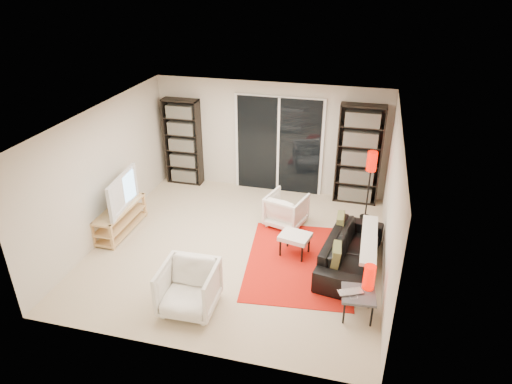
% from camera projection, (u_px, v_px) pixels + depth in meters
% --- Properties ---
extents(floor, '(5.00, 5.00, 0.00)m').
position_uv_depth(floor, '(238.00, 247.00, 8.17)').
color(floor, beige).
rests_on(floor, ground).
extents(wall_back, '(5.00, 0.02, 2.40)m').
position_uv_depth(wall_back, '(270.00, 138.00, 9.79)').
color(wall_back, beige).
rests_on(wall_back, ground).
extents(wall_front, '(5.00, 0.02, 2.40)m').
position_uv_depth(wall_front, '(178.00, 277.00, 5.46)').
color(wall_front, beige).
rests_on(wall_front, ground).
extents(wall_left, '(0.02, 5.00, 2.40)m').
position_uv_depth(wall_left, '(103.00, 172.00, 8.17)').
color(wall_left, beige).
rests_on(wall_left, ground).
extents(wall_right, '(0.02, 5.00, 2.40)m').
position_uv_depth(wall_right, '(392.00, 205.00, 7.08)').
color(wall_right, beige).
rests_on(wall_right, ground).
extents(ceiling, '(5.00, 5.00, 0.02)m').
position_uv_depth(ceiling, '(236.00, 118.00, 7.08)').
color(ceiling, white).
rests_on(ceiling, wall_back).
extents(sliding_door, '(1.92, 0.08, 2.16)m').
position_uv_depth(sliding_door, '(279.00, 146.00, 9.78)').
color(sliding_door, white).
rests_on(sliding_door, ground).
extents(bookshelf_left, '(0.80, 0.30, 1.95)m').
position_uv_depth(bookshelf_left, '(183.00, 142.00, 10.17)').
color(bookshelf_left, black).
rests_on(bookshelf_left, ground).
extents(bookshelf_right, '(0.90, 0.30, 2.10)m').
position_uv_depth(bookshelf_right, '(359.00, 155.00, 9.29)').
color(bookshelf_right, black).
rests_on(bookshelf_right, ground).
extents(tv_stand, '(0.43, 1.33, 0.50)m').
position_uv_depth(tv_stand, '(120.00, 219.00, 8.56)').
color(tv_stand, tan).
rests_on(tv_stand, floor).
extents(tv, '(0.26, 1.17, 0.67)m').
position_uv_depth(tv, '(117.00, 192.00, 8.30)').
color(tv, black).
rests_on(tv, tv_stand).
extents(rug, '(1.98, 2.53, 0.01)m').
position_uv_depth(rug, '(299.00, 262.00, 7.77)').
color(rug, red).
rests_on(rug, floor).
extents(sofa, '(1.06, 2.03, 0.56)m').
position_uv_depth(sofa, '(351.00, 251.00, 7.57)').
color(sofa, black).
rests_on(sofa, floor).
extents(armchair_back, '(0.85, 0.87, 0.64)m').
position_uv_depth(armchair_back, '(286.00, 210.00, 8.75)').
color(armchair_back, white).
rests_on(armchair_back, floor).
extents(armchair_front, '(0.81, 0.83, 0.74)m').
position_uv_depth(armchair_front, '(189.00, 288.00, 6.58)').
color(armchair_front, white).
rests_on(armchair_front, floor).
extents(ottoman, '(0.58, 0.51, 0.40)m').
position_uv_depth(ottoman, '(295.00, 238.00, 7.83)').
color(ottoman, white).
rests_on(ottoman, floor).
extents(side_table, '(0.52, 0.52, 0.40)m').
position_uv_depth(side_table, '(358.00, 296.00, 6.45)').
color(side_table, '#454549').
rests_on(side_table, floor).
extents(laptop, '(0.41, 0.35, 0.03)m').
position_uv_depth(laptop, '(352.00, 294.00, 6.38)').
color(laptop, silver).
rests_on(laptop, side_table).
extents(table_lamp, '(0.17, 0.17, 0.38)m').
position_uv_depth(table_lamp, '(369.00, 277.00, 6.45)').
color(table_lamp, '#E30C00').
rests_on(table_lamp, side_table).
extents(floor_lamp, '(0.21, 0.21, 1.41)m').
position_uv_depth(floor_lamp, '(371.00, 168.00, 8.63)').
color(floor_lamp, black).
rests_on(floor_lamp, floor).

